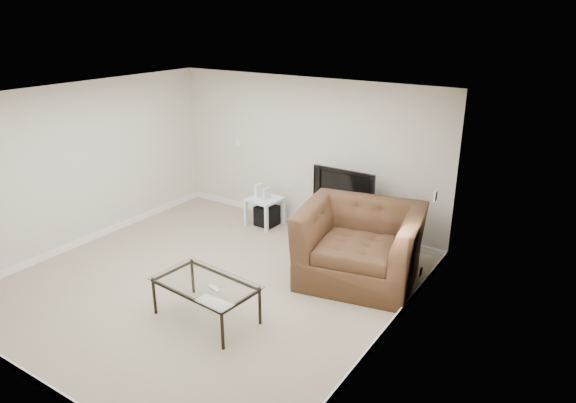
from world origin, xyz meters
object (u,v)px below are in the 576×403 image
Objects in this scene: tv_stand at (346,222)px; subwoofer at (267,215)px; coffee_table at (206,301)px; recliner at (361,232)px; side_table at (265,211)px; television at (346,187)px.

subwoofer is at bearing -175.52° from tv_stand.
recliner is at bearing 59.83° from coffee_table.
recliner is (2.15, -0.87, 0.52)m from subwoofer.
coffee_table is at bearing -68.23° from side_table.
side_table is at bearing -171.28° from television.
side_table is (-1.43, -0.23, -0.06)m from tv_stand.
coffee_table is (-1.09, -1.88, -0.45)m from recliner.
tv_stand is 1.42m from subwoofer.
television reaches higher than subwoofer.
subwoofer is 2.38m from recliner.
television reaches higher than tv_stand.
television is (0.00, -0.03, 0.60)m from tv_stand.
tv_stand is at bearing 113.48° from recliner.
recliner is (2.19, -0.85, 0.45)m from side_table.
recliner is (0.75, -1.05, -0.21)m from television.
coffee_table is (1.06, -2.75, 0.07)m from subwoofer.
television is 1.59m from side_table.
side_table reaches higher than coffee_table.
tv_stand is 0.46× the size of recliner.
television is 3.02m from coffee_table.
coffee_table is (-0.34, -2.96, -0.06)m from tv_stand.
side_table is 2.94m from coffee_table.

